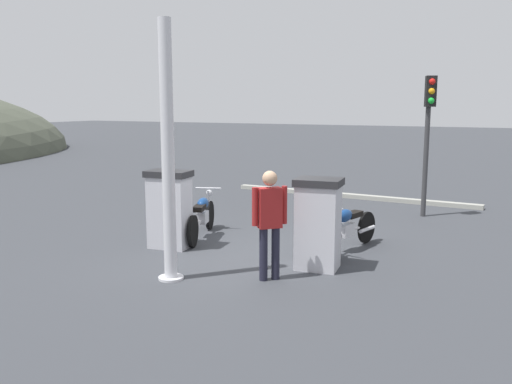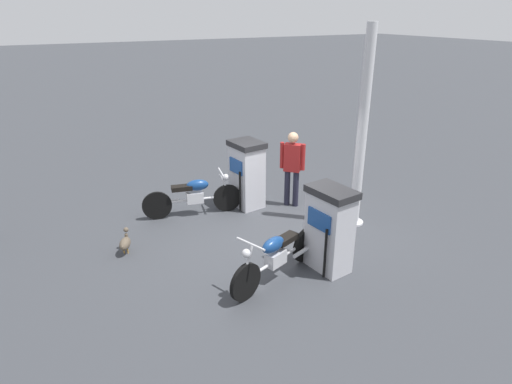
{
  "view_description": "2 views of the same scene",
  "coord_description": "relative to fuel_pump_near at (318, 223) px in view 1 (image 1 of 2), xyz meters",
  "views": [
    {
      "loc": [
        -8.55,
        -4.45,
        2.74
      ],
      "look_at": [
        1.49,
        0.53,
        0.89
      ],
      "focal_mm": 37.62,
      "sensor_mm": 36.0,
      "label": 1
    },
    {
      "loc": [
        3.97,
        6.65,
        4.18
      ],
      "look_at": [
        0.41,
        0.18,
        1.09
      ],
      "focal_mm": 30.58,
      "sensor_mm": 36.0,
      "label": 2
    }
  ],
  "objects": [
    {
      "name": "motorcycle_near_pump",
      "position": [
        1.24,
        -0.12,
        -0.3
      ],
      "size": [
        2.12,
        0.77,
        0.95
      ],
      "color": "black",
      "rests_on": "ground"
    },
    {
      "name": "canopy_support_pole",
      "position": [
        -1.57,
        1.88,
        1.14
      ],
      "size": [
        0.4,
        0.4,
        4.0
      ],
      "color": "silver",
      "rests_on": "ground"
    },
    {
      "name": "fuel_pump_near",
      "position": [
        0.0,
        0.0,
        0.0
      ],
      "size": [
        0.69,
        0.82,
        1.53
      ],
      "color": "silver",
      "rests_on": "ground"
    },
    {
      "name": "road_edge_kerb",
      "position": [
        6.93,
        1.5,
        -0.72
      ],
      "size": [
        0.61,
        7.37,
        0.12
      ],
      "color": "#9E9E93",
      "rests_on": "ground"
    },
    {
      "name": "fuel_pump_far",
      "position": [
        -0.0,
        3.01,
        -0.02
      ],
      "size": [
        0.62,
        0.88,
        1.5
      ],
      "color": "silver",
      "rests_on": "ground"
    },
    {
      "name": "attendant_person",
      "position": [
        -0.9,
        0.47,
        0.22
      ],
      "size": [
        0.46,
        0.47,
        1.73
      ],
      "color": "#1E1E2D",
      "rests_on": "ground"
    },
    {
      "name": "wandering_duck",
      "position": [
        2.97,
        0.82,
        -0.56
      ],
      "size": [
        0.34,
        0.44,
        0.46
      ],
      "color": "brown",
      "rests_on": "ground"
    },
    {
      "name": "motorcycle_far_pump",
      "position": [
        0.97,
        2.89,
        -0.32
      ],
      "size": [
        2.08,
        0.88,
        0.95
      ],
      "color": "black",
      "rests_on": "ground"
    },
    {
      "name": "ground_plane",
      "position": [
        0.28,
        1.5,
        -0.78
      ],
      "size": [
        120.0,
        120.0,
        0.0
      ],
      "primitive_type": "plane",
      "color": "#383A3F"
    },
    {
      "name": "roadside_traffic_light",
      "position": [
        5.11,
        -0.91,
        1.56
      ],
      "size": [
        0.4,
        0.3,
        3.4
      ],
      "color": "#38383A",
      "rests_on": "ground"
    }
  ]
}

